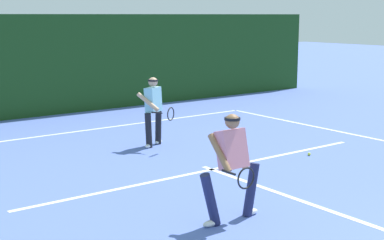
# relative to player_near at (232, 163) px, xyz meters

# --- Properties ---
(court_line_baseline_far) EXTENTS (9.50, 0.10, 0.01)m
(court_line_baseline_far) POSITION_rel_player_near_xyz_m (1.45, 7.02, -0.84)
(court_line_baseline_far) COLOR white
(court_line_baseline_far) RESTS_ON ground_plane
(court_line_service) EXTENTS (7.75, 0.10, 0.01)m
(court_line_service) POSITION_rel_player_near_xyz_m (1.45, 2.26, -0.84)
(court_line_service) COLOR white
(court_line_service) RESTS_ON ground_plane
(court_line_centre) EXTENTS (0.10, 6.40, 0.01)m
(court_line_centre) POSITION_rel_player_near_xyz_m (1.45, -0.70, -0.84)
(court_line_centre) COLOR white
(court_line_centre) RESTS_ON ground_plane
(player_near) EXTENTS (1.06, 0.84, 1.55)m
(player_near) POSITION_rel_player_near_xyz_m (0.00, 0.00, 0.00)
(player_near) COLOR #1E234C
(player_near) RESTS_ON ground_plane
(player_far) EXTENTS (0.69, 0.93, 1.54)m
(player_far) POSITION_rel_player_near_xyz_m (1.64, 4.56, -0.00)
(player_far) COLOR black
(player_far) RESTS_ON ground_plane
(tennis_ball) EXTENTS (0.07, 0.07, 0.07)m
(tennis_ball) POSITION_rel_player_near_xyz_m (3.74, 1.88, -0.81)
(tennis_ball) COLOR #D1E033
(tennis_ball) RESTS_ON ground_plane
(back_fence_windscreen) EXTENTS (20.48, 0.12, 2.90)m
(back_fence_windscreen) POSITION_rel_player_near_xyz_m (1.45, 9.66, 0.61)
(back_fence_windscreen) COLOR #1A3E17
(back_fence_windscreen) RESTS_ON ground_plane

